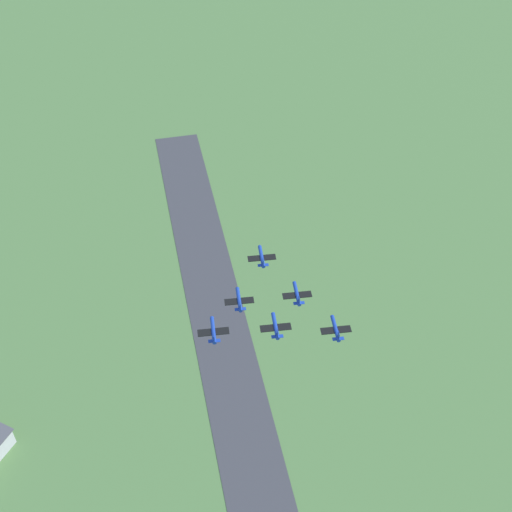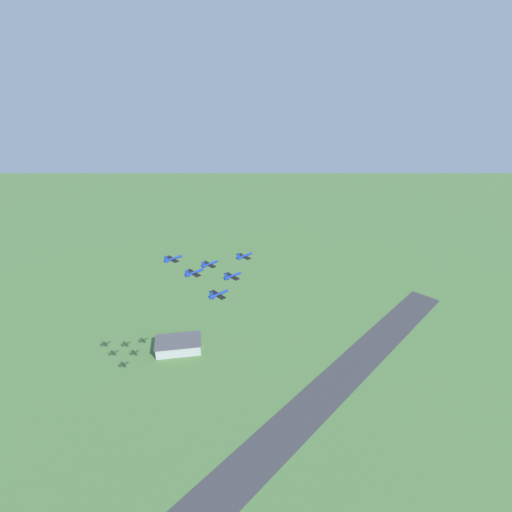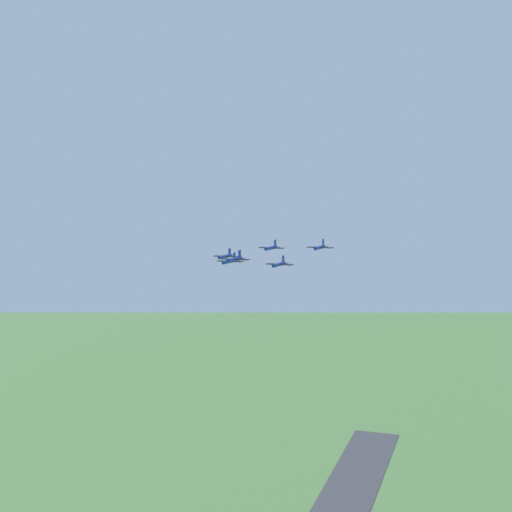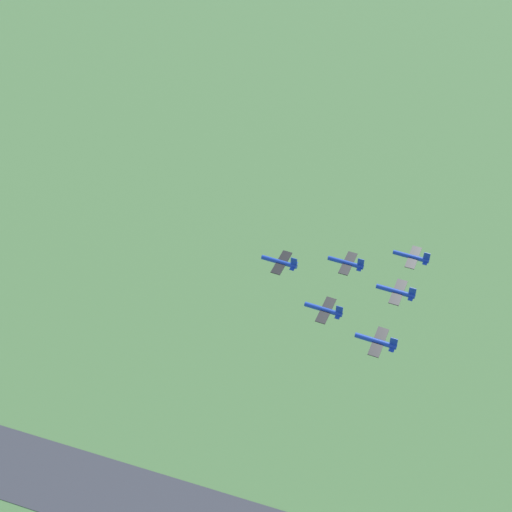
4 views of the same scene
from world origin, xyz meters
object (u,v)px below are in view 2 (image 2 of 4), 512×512
(jet_2, at_px, (232,276))
(jet_3, at_px, (173,259))
(hangar, at_px, (178,345))
(jet_0, at_px, (244,256))
(jet_5, at_px, (218,294))
(jet_1, at_px, (209,264))
(jet_4, at_px, (194,273))

(jet_2, height_order, jet_3, jet_3)
(hangar, relative_size, jet_0, 4.79)
(jet_2, bearing_deg, jet_5, -59.53)
(jet_0, xyz_separation_m, jet_2, (7.49, 15.29, -2.36))
(jet_1, height_order, jet_2, jet_2)
(jet_4, bearing_deg, hangar, 154.64)
(jet_1, relative_size, jet_3, 1.00)
(jet_0, distance_m, jet_1, 17.23)
(hangar, height_order, jet_3, jet_3)
(jet_2, xyz_separation_m, jet_5, (7.49, 15.29, -0.02))
(jet_0, distance_m, jet_3, 34.11)
(hangar, bearing_deg, jet_5, 100.65)
(jet_0, distance_m, jet_5, 34.14)
(jet_3, xyz_separation_m, jet_4, (-9.51, 14.41, -0.72))
(jet_0, relative_size, jet_5, 1.00)
(jet_4, bearing_deg, jet_2, 59.53)
(jet_0, xyz_separation_m, jet_5, (14.98, 30.58, -2.38))
(jet_0, bearing_deg, jet_4, -90.00)
(jet_0, relative_size, jet_1, 1.00)
(jet_2, distance_m, jet_5, 17.03)
(jet_3, relative_size, jet_4, 1.00)
(jet_1, height_order, jet_5, jet_5)
(jet_2, xyz_separation_m, jet_4, (17.00, 0.88, 3.54))
(jet_0, distance_m, jet_2, 17.19)
(jet_5, bearing_deg, jet_2, 120.47)
(hangar, bearing_deg, jet_0, 109.07)
(jet_3, bearing_deg, jet_0, 59.53)
(jet_1, bearing_deg, jet_3, -120.47)
(hangar, xyz_separation_m, jet_5, (-30.48, 162.07, 145.73))
(hangar, distance_m, jet_1, 198.74)
(jet_3, bearing_deg, jet_5, 0.00)
(jet_4, height_order, jet_5, jet_4)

